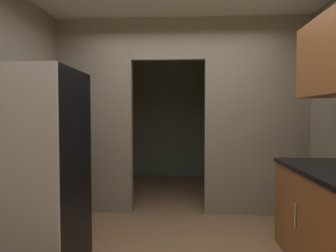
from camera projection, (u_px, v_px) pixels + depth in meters
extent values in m
cube|color=gray|center=(95.00, 117.00, 4.04)|extent=(1.05, 0.12, 2.69)
cube|color=gray|center=(256.00, 117.00, 3.91)|extent=(1.39, 0.12, 2.69)
cube|color=gray|center=(168.00, 39.00, 3.94)|extent=(1.01, 0.12, 0.57)
cube|color=gray|center=(182.00, 116.00, 6.38)|extent=(3.45, 0.10, 2.69)
cube|color=gray|center=(90.00, 116.00, 5.27)|extent=(0.10, 2.41, 2.69)
cube|color=gray|center=(276.00, 116.00, 5.08)|extent=(0.10, 2.41, 2.69)
cube|color=black|center=(31.00, 170.00, 2.53)|extent=(0.85, 0.73, 1.76)
cube|color=#B7BABC|center=(4.00, 180.00, 2.16)|extent=(0.85, 0.03, 1.76)
cylinder|color=#B7BABC|center=(295.00, 216.00, 2.54)|extent=(0.01, 0.01, 0.22)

